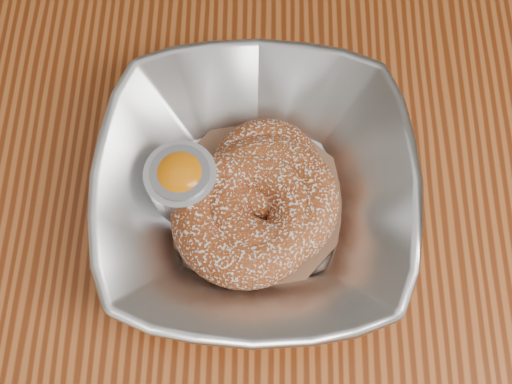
{
  "coord_description": "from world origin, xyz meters",
  "views": [
    {
      "loc": [
        -0.02,
        -0.22,
        1.22
      ],
      "look_at": [
        -0.02,
        -0.04,
        0.78
      ],
      "focal_mm": 42.0,
      "sensor_mm": 36.0,
      "label": 1
    }
  ],
  "objects_px": {
    "donut_back": "(266,169)",
    "donut_extra": "(267,201)",
    "donut_front": "(245,216)",
    "ramekin": "(182,182)",
    "serving_bowl": "(256,192)",
    "table": "(278,199)"
  },
  "relations": [
    {
      "from": "donut_back",
      "to": "donut_extra",
      "type": "bearing_deg",
      "value": -88.02
    },
    {
      "from": "donut_front",
      "to": "ramekin",
      "type": "xyz_separation_m",
      "value": [
        -0.05,
        0.03,
        0.0
      ]
    },
    {
      "from": "serving_bowl",
      "to": "donut_extra",
      "type": "height_order",
      "value": "serving_bowl"
    },
    {
      "from": "ramekin",
      "to": "donut_extra",
      "type": "bearing_deg",
      "value": -11.46
    },
    {
      "from": "table",
      "to": "ramekin",
      "type": "height_order",
      "value": "ramekin"
    },
    {
      "from": "ramekin",
      "to": "table",
      "type": "bearing_deg",
      "value": 25.66
    },
    {
      "from": "serving_bowl",
      "to": "donut_front",
      "type": "height_order",
      "value": "serving_bowl"
    },
    {
      "from": "table",
      "to": "donut_extra",
      "type": "relative_size",
      "value": 10.71
    },
    {
      "from": "table",
      "to": "ramekin",
      "type": "distance_m",
      "value": 0.16
    },
    {
      "from": "donut_back",
      "to": "donut_front",
      "type": "relative_size",
      "value": 0.76
    },
    {
      "from": "serving_bowl",
      "to": "donut_extra",
      "type": "distance_m",
      "value": 0.01
    },
    {
      "from": "ramekin",
      "to": "donut_back",
      "type": "bearing_deg",
      "value": 13.64
    },
    {
      "from": "donut_front",
      "to": "ramekin",
      "type": "height_order",
      "value": "ramekin"
    },
    {
      "from": "table",
      "to": "serving_bowl",
      "type": "relative_size",
      "value": 4.85
    },
    {
      "from": "donut_back",
      "to": "ramekin",
      "type": "relative_size",
      "value": 1.57
    },
    {
      "from": "table",
      "to": "ramekin",
      "type": "relative_size",
      "value": 21.47
    },
    {
      "from": "donut_back",
      "to": "donut_extra",
      "type": "distance_m",
      "value": 0.03
    },
    {
      "from": "serving_bowl",
      "to": "donut_extra",
      "type": "relative_size",
      "value": 2.21
    },
    {
      "from": "serving_bowl",
      "to": "table",
      "type": "bearing_deg",
      "value": 64.17
    },
    {
      "from": "donut_front",
      "to": "donut_extra",
      "type": "relative_size",
      "value": 1.03
    },
    {
      "from": "serving_bowl",
      "to": "donut_back",
      "type": "xyz_separation_m",
      "value": [
        0.01,
        0.02,
        -0.0
      ]
    },
    {
      "from": "donut_extra",
      "to": "donut_back",
      "type": "bearing_deg",
      "value": 91.98
    }
  ]
}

